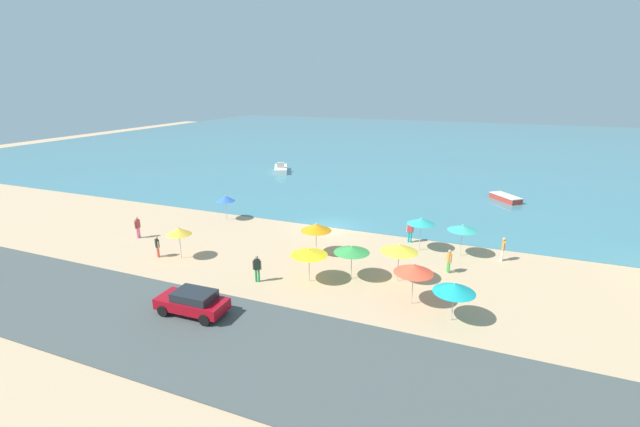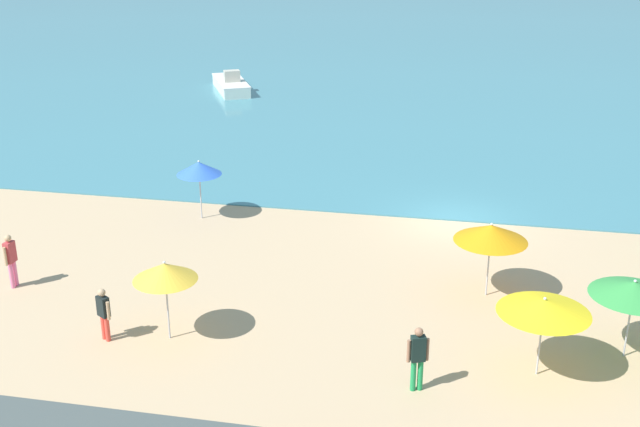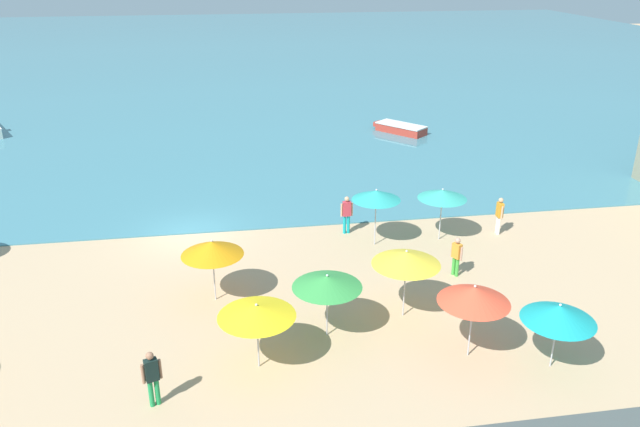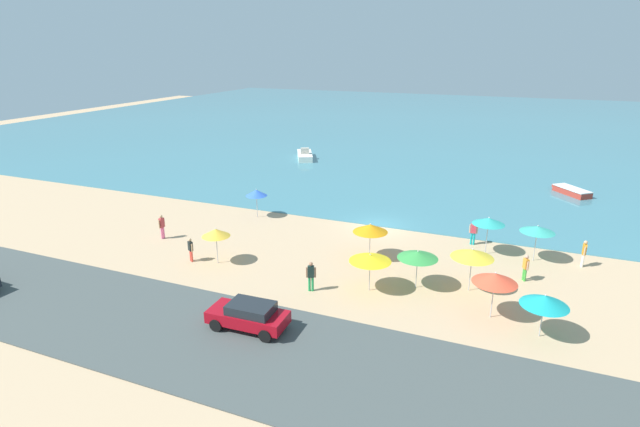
{
  "view_description": "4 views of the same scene",
  "coord_description": "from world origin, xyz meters",
  "px_view_note": "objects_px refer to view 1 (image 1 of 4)",
  "views": [
    {
      "loc": [
        12.52,
        -33.2,
        12.28
      ],
      "look_at": [
        -1.18,
        0.44,
        1.02
      ],
      "focal_mm": 24.0,
      "sensor_mm": 36.0,
      "label": 1
    },
    {
      "loc": [
        0.36,
        -29.06,
        11.58
      ],
      "look_at": [
        -4.37,
        -4.92,
        1.89
      ],
      "focal_mm": 45.0,
      "sensor_mm": 36.0,
      "label": 2
    },
    {
      "loc": [
        1.82,
        -26.49,
        11.89
      ],
      "look_at": [
        5.57,
        -2.93,
        1.88
      ],
      "focal_mm": 35.0,
      "sensor_mm": 36.0,
      "label": 3
    },
    {
      "loc": [
        9.62,
        -34.99,
        13.26
      ],
      "look_at": [
        -4.2,
        -1.54,
        1.0
      ],
      "focal_mm": 28.0,
      "sensor_mm": 36.0,
      "label": 4
    }
  ],
  "objects_px": {
    "beach_umbrella_9": "(309,252)",
    "skiff_offshore": "(281,169)",
    "beach_umbrella_0": "(454,288)",
    "bather_4": "(137,226)",
    "beach_umbrella_5": "(179,231)",
    "beach_umbrella_6": "(414,269)",
    "bather_3": "(449,260)",
    "beach_umbrella_8": "(316,227)",
    "bather_0": "(157,245)",
    "beach_umbrella_7": "(421,221)",
    "parked_car_1": "(193,302)",
    "beach_umbrella_1": "(399,248)",
    "beach_umbrella_4": "(225,198)",
    "bather_5": "(257,267)",
    "beach_umbrella_2": "(352,249)",
    "bather_1": "(410,230)",
    "bather_2": "(503,248)",
    "skiff_nearshore": "(505,198)",
    "beach_umbrella_3": "(463,228)"
  },
  "relations": [
    {
      "from": "beach_umbrella_0",
      "to": "beach_umbrella_9",
      "type": "relative_size",
      "value": 0.94
    },
    {
      "from": "beach_umbrella_1",
      "to": "skiff_nearshore",
      "type": "relative_size",
      "value": 0.69
    },
    {
      "from": "beach_umbrella_5",
      "to": "beach_umbrella_7",
      "type": "relative_size",
      "value": 0.92
    },
    {
      "from": "beach_umbrella_0",
      "to": "bather_3",
      "type": "relative_size",
      "value": 1.37
    },
    {
      "from": "beach_umbrella_2",
      "to": "bather_3",
      "type": "xyz_separation_m",
      "value": [
        5.74,
        3.34,
        -1.12
      ]
    },
    {
      "from": "skiff_nearshore",
      "to": "beach_umbrella_4",
      "type": "bearing_deg",
      "value": -145.1
    },
    {
      "from": "beach_umbrella_5",
      "to": "beach_umbrella_2",
      "type": "bearing_deg",
      "value": 6.69
    },
    {
      "from": "beach_umbrella_4",
      "to": "beach_umbrella_5",
      "type": "xyz_separation_m",
      "value": [
        2.1,
        -8.9,
        0.04
      ]
    },
    {
      "from": "bather_0",
      "to": "bather_1",
      "type": "distance_m",
      "value": 19.18
    },
    {
      "from": "beach_umbrella_5",
      "to": "beach_umbrella_6",
      "type": "distance_m",
      "value": 16.72
    },
    {
      "from": "bather_1",
      "to": "bather_5",
      "type": "height_order",
      "value": "bather_1"
    },
    {
      "from": "beach_umbrella_8",
      "to": "bather_0",
      "type": "distance_m",
      "value": 11.61
    },
    {
      "from": "bather_1",
      "to": "bather_4",
      "type": "height_order",
      "value": "bather_4"
    },
    {
      "from": "beach_umbrella_6",
      "to": "bather_1",
      "type": "bearing_deg",
      "value": 101.48
    },
    {
      "from": "beach_umbrella_0",
      "to": "beach_umbrella_5",
      "type": "xyz_separation_m",
      "value": [
        -19.03,
        1.33,
        0.16
      ]
    },
    {
      "from": "bather_4",
      "to": "bather_5",
      "type": "height_order",
      "value": "bather_4"
    },
    {
      "from": "beach_umbrella_1",
      "to": "beach_umbrella_4",
      "type": "bearing_deg",
      "value": 159.1
    },
    {
      "from": "bather_3",
      "to": "bather_5",
      "type": "distance_m",
      "value": 12.68
    },
    {
      "from": "bather_3",
      "to": "beach_umbrella_8",
      "type": "bearing_deg",
      "value": -177.59
    },
    {
      "from": "beach_umbrella_6",
      "to": "parked_car_1",
      "type": "distance_m",
      "value": 12.37
    },
    {
      "from": "beach_umbrella_7",
      "to": "beach_umbrella_9",
      "type": "distance_m",
      "value": 9.78
    },
    {
      "from": "bather_1",
      "to": "beach_umbrella_8",
      "type": "bearing_deg",
      "value": -139.68
    },
    {
      "from": "beach_umbrella_5",
      "to": "bather_3",
      "type": "height_order",
      "value": "beach_umbrella_5"
    },
    {
      "from": "beach_umbrella_0",
      "to": "beach_umbrella_2",
      "type": "bearing_deg",
      "value": 156.96
    },
    {
      "from": "beach_umbrella_2",
      "to": "bather_4",
      "type": "xyz_separation_m",
      "value": [
        -18.5,
        0.64,
        -1.02
      ]
    },
    {
      "from": "beach_umbrella_7",
      "to": "beach_umbrella_1",
      "type": "bearing_deg",
      "value": -93.74
    },
    {
      "from": "beach_umbrella_2",
      "to": "beach_umbrella_9",
      "type": "bearing_deg",
      "value": -149.97
    },
    {
      "from": "parked_car_1",
      "to": "bather_3",
      "type": "bearing_deg",
      "value": 41.44
    },
    {
      "from": "beach_umbrella_5",
      "to": "beach_umbrella_8",
      "type": "relative_size",
      "value": 0.98
    },
    {
      "from": "beach_umbrella_4",
      "to": "bather_2",
      "type": "relative_size",
      "value": 1.34
    },
    {
      "from": "beach_umbrella_8",
      "to": "bather_3",
      "type": "height_order",
      "value": "beach_umbrella_8"
    },
    {
      "from": "bather_0",
      "to": "bather_5",
      "type": "relative_size",
      "value": 0.9
    },
    {
      "from": "bather_0",
      "to": "beach_umbrella_8",
      "type": "bearing_deg",
      "value": 24.76
    },
    {
      "from": "beach_umbrella_0",
      "to": "bather_4",
      "type": "xyz_separation_m",
      "value": [
        -25.08,
        3.44,
        -0.91
      ]
    },
    {
      "from": "beach_umbrella_4",
      "to": "bather_1",
      "type": "height_order",
      "value": "beach_umbrella_4"
    },
    {
      "from": "beach_umbrella_8",
      "to": "parked_car_1",
      "type": "height_order",
      "value": "beach_umbrella_8"
    },
    {
      "from": "bather_5",
      "to": "bather_4",
      "type": "bearing_deg",
      "value": 165.7
    },
    {
      "from": "beach_umbrella_9",
      "to": "skiff_offshore",
      "type": "relative_size",
      "value": 0.44
    },
    {
      "from": "beach_umbrella_1",
      "to": "beach_umbrella_8",
      "type": "relative_size",
      "value": 1.05
    },
    {
      "from": "beach_umbrella_3",
      "to": "bather_1",
      "type": "xyz_separation_m",
      "value": [
        -3.97,
        1.31,
        -1.15
      ]
    },
    {
      "from": "beach_umbrella_2",
      "to": "bather_1",
      "type": "xyz_separation_m",
      "value": [
        2.26,
        7.99,
        -1.03
      ]
    },
    {
      "from": "beach_umbrella_0",
      "to": "bather_3",
      "type": "bearing_deg",
      "value": 97.73
    },
    {
      "from": "bather_5",
      "to": "parked_car_1",
      "type": "bearing_deg",
      "value": -103.88
    },
    {
      "from": "bather_4",
      "to": "beach_umbrella_8",
      "type": "bearing_deg",
      "value": 8.83
    },
    {
      "from": "beach_umbrella_6",
      "to": "bather_0",
      "type": "xyz_separation_m",
      "value": [
        -18.43,
        -0.06,
        -1.33
      ]
    },
    {
      "from": "beach_umbrella_4",
      "to": "bather_5",
      "type": "bearing_deg",
      "value": -47.93
    },
    {
      "from": "beach_umbrella_9",
      "to": "skiff_offshore",
      "type": "xyz_separation_m",
      "value": [
        -17.49,
        30.1,
        -1.54
      ]
    },
    {
      "from": "beach_umbrella_7",
      "to": "parked_car_1",
      "type": "bearing_deg",
      "value": -124.82
    },
    {
      "from": "beach_umbrella_5",
      "to": "beach_umbrella_7",
      "type": "distance_m",
      "value": 17.66
    },
    {
      "from": "beach_umbrella_8",
      "to": "bather_4",
      "type": "bearing_deg",
      "value": -171.17
    }
  ]
}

